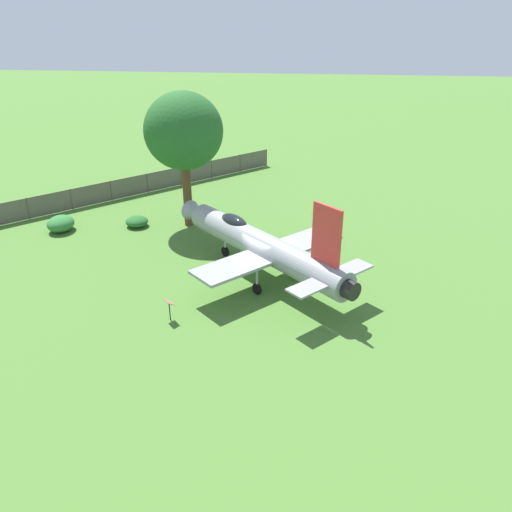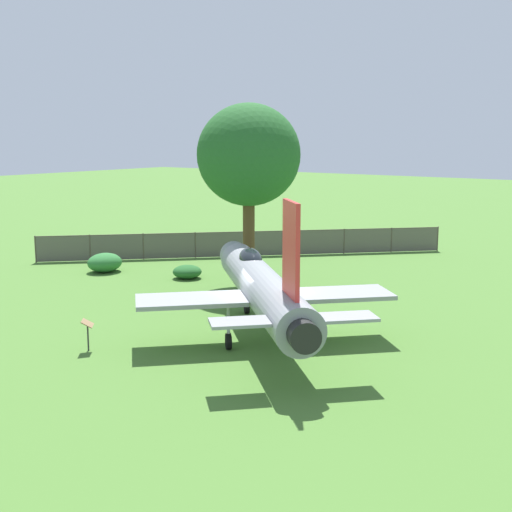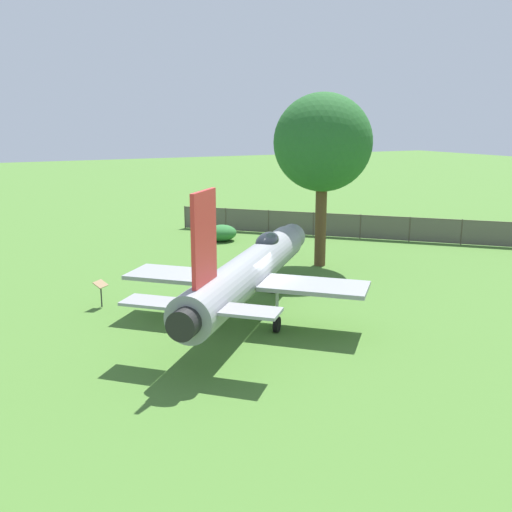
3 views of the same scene
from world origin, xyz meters
The scene contains 7 objects.
ground_plane centered at (0.00, 0.00, 0.00)m, with size 200.00×200.00×0.00m, color #47722D.
display_jet centered at (-0.24, 0.23, 1.98)m, with size 11.77×11.49×5.68m.
shade_tree centered at (-6.09, 7.36, 6.60)m, with size 5.25×5.17×9.23m.
perimeter_fence centered at (-11.13, 13.88, 0.87)m, with size 18.21×18.42×1.64m.
shrub_near_fence centered at (-14.62, 5.21, 0.54)m, with size 1.77×2.03×1.07m.
shrub_by_tree centered at (-9.66, 6.60, 0.36)m, with size 1.57×1.55×0.73m.
info_plaque centered at (-4.14, -4.99, 0.85)m, with size 0.69×0.71×1.14m.
Camera 1 is at (2.61, -26.21, 14.07)m, focal length 36.37 mm.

